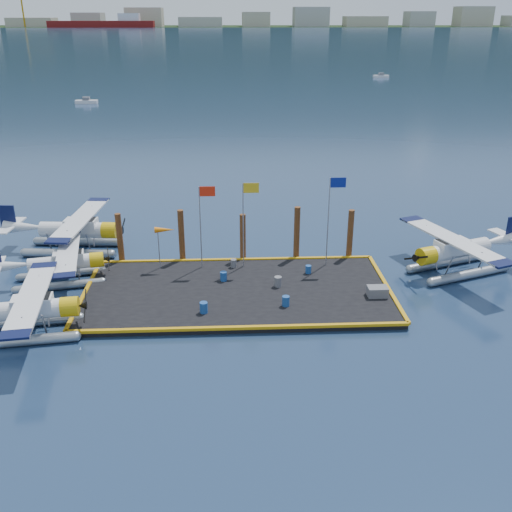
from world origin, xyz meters
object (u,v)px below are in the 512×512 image
(drum_5, at_px, (234,263))
(piling_4, at_px, (350,236))
(seaplane_a, at_px, (27,313))
(seaplane_b, at_px, (64,265))
(windsock, at_px, (164,231))
(seaplane_d, at_px, (455,253))
(flagpole_blue, at_px, (332,208))
(drum_1, at_px, (286,301))
(drum_2, at_px, (278,282))
(piling_2, at_px, (243,239))
(drum_0, at_px, (224,276))
(piling_1, at_px, (182,237))
(flagpole_yellow, at_px, (246,212))
(drum_3, at_px, (204,308))
(crate, at_px, (377,291))
(piling_3, at_px, (297,235))
(drum_4, at_px, (308,269))
(piling_0, at_px, (120,240))
(flagpole_red, at_px, (203,214))
(seaplane_c, at_px, (77,232))

(drum_5, xyz_separation_m, piling_4, (8.72, 1.72, 1.31))
(seaplane_a, height_order, seaplane_b, seaplane_a)
(windsock, bearing_deg, drum_5, -1.40)
(seaplane_d, bearing_deg, flagpole_blue, 63.07)
(drum_1, distance_m, drum_2, 2.80)
(seaplane_b, distance_m, windsock, 7.22)
(piling_2, bearing_deg, drum_1, -72.50)
(drum_0, height_order, drum_2, drum_2)
(seaplane_a, distance_m, seaplane_b, 7.04)
(piling_1, bearing_deg, seaplane_a, -129.23)
(flagpole_yellow, xyz_separation_m, piling_2, (-0.20, 1.60, -2.61))
(seaplane_d, xyz_separation_m, piling_2, (-15.05, 2.64, 0.32))
(seaplane_d, height_order, drum_2, seaplane_d)
(drum_5, bearing_deg, flagpole_blue, 0.97)
(seaplane_d, xyz_separation_m, piling_1, (-19.55, 2.64, 0.52))
(seaplane_a, height_order, flagpole_yellow, flagpole_yellow)
(drum_3, relative_size, flagpole_blue, 0.11)
(piling_4, bearing_deg, windsock, -173.25)
(flagpole_yellow, xyz_separation_m, windsock, (-5.73, 0.00, -1.28))
(crate, height_order, piling_2, piling_2)
(flagpole_yellow, relative_size, piling_2, 1.63)
(drum_1, distance_m, piling_3, 8.08)
(drum_1, height_order, piling_4, piling_4)
(seaplane_a, distance_m, drum_4, 18.52)
(drum_1, xyz_separation_m, piling_0, (-11.46, 7.81, 1.27))
(seaplane_b, height_order, windsock, windsock)
(drum_3, relative_size, drum_4, 1.20)
(flagpole_red, bearing_deg, drum_3, -88.56)
(drum_1, relative_size, flagpole_yellow, 0.10)
(piling_0, bearing_deg, seaplane_b, -138.98)
(piling_1, bearing_deg, seaplane_d, -7.69)
(crate, distance_m, flagpole_red, 12.95)
(drum_0, distance_m, piling_2, 4.37)
(seaplane_a, height_order, drum_2, seaplane_a)
(drum_0, xyz_separation_m, drum_2, (3.64, -1.06, 0.02))
(crate, distance_m, piling_4, 6.90)
(drum_1, relative_size, crate, 0.51)
(seaplane_b, bearing_deg, flagpole_red, 86.93)
(windsock, xyz_separation_m, piling_0, (-3.47, 1.60, -1.23))
(piling_4, bearing_deg, piling_0, 180.00)
(drum_4, relative_size, piling_1, 0.14)
(seaplane_a, relative_size, flagpole_yellow, 1.55)
(seaplane_d, bearing_deg, flagpole_red, 66.44)
(seaplane_b, height_order, flagpole_yellow, flagpole_yellow)
(piling_1, relative_size, piling_3, 0.98)
(seaplane_a, relative_size, drum_3, 14.00)
(piling_2, distance_m, piling_3, 4.01)
(seaplane_c, height_order, piling_1, piling_1)
(crate, bearing_deg, piling_3, 123.65)
(drum_1, xyz_separation_m, flagpole_red, (-5.26, 6.21, 3.67))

